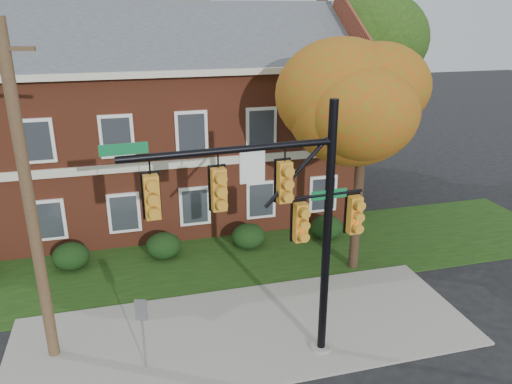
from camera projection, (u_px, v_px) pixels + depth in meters
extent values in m
plane|color=black|center=(255.00, 353.00, 14.50)|extent=(120.00, 120.00, 0.00)
cube|color=gray|center=(246.00, 332.00, 15.39)|extent=(14.00, 5.00, 0.08)
cube|color=#193811|center=(216.00, 259.00, 19.93)|extent=(30.00, 6.00, 0.04)
cube|color=brown|center=(149.00, 142.00, 23.70)|extent=(18.00, 8.00, 7.00)
cube|color=beige|center=(143.00, 63.00, 22.46)|extent=(18.80, 8.80, 0.24)
cube|color=beige|center=(156.00, 166.00, 20.04)|extent=(18.00, 0.12, 0.35)
ellipsoid|color=black|center=(71.00, 256.00, 19.06)|extent=(1.40, 1.26, 1.05)
ellipsoid|color=black|center=(163.00, 246.00, 19.91)|extent=(1.40, 1.26, 1.05)
ellipsoid|color=black|center=(248.00, 236.00, 20.76)|extent=(1.40, 1.26, 1.05)
ellipsoid|color=black|center=(326.00, 227.00, 21.61)|extent=(1.40, 1.26, 1.05)
cylinder|color=black|center=(358.00, 198.00, 18.35)|extent=(0.36, 0.36, 5.76)
ellipsoid|color=#C33910|center=(365.00, 100.00, 17.12)|extent=(4.25, 4.25, 3.60)
ellipsoid|color=#C33910|center=(389.00, 83.00, 16.72)|extent=(3.50, 3.50, 3.00)
cylinder|color=black|center=(353.00, 124.00, 27.27)|extent=(0.36, 0.36, 7.04)
ellipsoid|color=#1C3B10|center=(358.00, 40.00, 25.76)|extent=(5.95, 5.95, 5.04)
ellipsoid|color=#1C3B10|center=(379.00, 28.00, 25.29)|extent=(4.90, 4.90, 4.20)
cylinder|color=black|center=(157.00, 105.00, 31.08)|extent=(0.36, 0.36, 7.68)
ellipsoid|color=#98430D|center=(151.00, 23.00, 29.44)|extent=(6.46, 6.46, 5.47)
ellipsoid|color=#98430D|center=(168.00, 13.00, 28.94)|extent=(5.32, 5.32, 4.56)
cylinder|color=gray|center=(321.00, 348.00, 14.56)|extent=(0.59, 0.59, 0.17)
cylinder|color=black|center=(327.00, 237.00, 13.33)|extent=(0.25, 0.25, 7.36)
cylinder|color=black|center=(231.00, 150.00, 11.63)|extent=(5.26, 0.53, 0.17)
cylinder|color=black|center=(329.00, 194.00, 12.92)|extent=(1.89, 0.21, 0.08)
cube|color=orange|center=(152.00, 197.00, 11.38)|extent=(0.48, 0.35, 1.22)
cube|color=orange|center=(219.00, 190.00, 11.86)|extent=(0.48, 0.35, 1.22)
cube|color=orange|center=(284.00, 182.00, 12.37)|extent=(0.48, 0.35, 1.22)
cube|color=silver|center=(252.00, 167.00, 11.95)|extent=(0.63, 0.08, 0.79)
cube|color=#0D6934|center=(124.00, 149.00, 10.81)|extent=(1.05, 0.11, 0.25)
cube|color=orange|center=(300.00, 222.00, 12.91)|extent=(0.48, 0.35, 1.22)
cube|color=orange|center=(354.00, 215.00, 13.39)|extent=(0.48, 0.35, 1.22)
cube|color=#0D6934|center=(329.00, 194.00, 12.92)|extent=(1.00, 0.11, 0.24)
cylinder|color=#4B3823|center=(30.00, 207.00, 12.80)|extent=(0.37, 0.37, 9.26)
cube|color=#4B3823|center=(3.00, 49.00, 11.46)|extent=(1.42, 0.44, 0.10)
cylinder|color=slate|center=(143.00, 336.00, 13.46)|extent=(0.08, 0.08, 2.22)
cube|color=slate|center=(141.00, 310.00, 13.18)|extent=(0.32, 0.14, 0.63)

